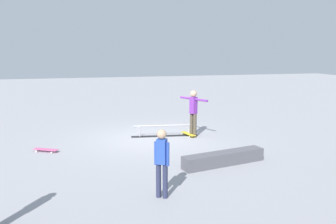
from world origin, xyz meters
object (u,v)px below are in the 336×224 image
(skate_ledge, at_px, (224,158))
(loose_skateboard_pink, at_px, (46,150))
(grind_rail, at_px, (165,131))
(skater_main, at_px, (193,110))
(skateboard_main, at_px, (188,134))
(bystander_blue_shirt, at_px, (162,160))

(skate_ledge, distance_m, loose_skateboard_pink, 5.56)
(grind_rail, height_order, skater_main, skater_main)
(skateboard_main, bearing_deg, skate_ledge, -14.22)
(skateboard_main, relative_size, loose_skateboard_pink, 1.04)
(skate_ledge, relative_size, loose_skateboard_pink, 3.16)
(grind_rail, relative_size, skateboard_main, 3.02)
(skateboard_main, distance_m, bystander_blue_shirt, 5.72)
(grind_rail, xyz_separation_m, loose_skateboard_pink, (4.14, 1.05, -0.11))
(skate_ledge, height_order, bystander_blue_shirt, bystander_blue_shirt)
(skater_main, height_order, loose_skateboard_pink, skater_main)
(grind_rail, distance_m, bystander_blue_shirt, 5.59)
(skate_ledge, bearing_deg, loose_skateboard_pink, -27.76)
(skate_ledge, distance_m, skater_main, 3.41)
(skater_main, bearing_deg, skate_ledge, 150.48)
(skater_main, xyz_separation_m, bystander_blue_shirt, (2.43, 5.02, -0.14))
(bystander_blue_shirt, height_order, loose_skateboard_pink, bystander_blue_shirt)
(skate_ledge, xyz_separation_m, loose_skateboard_pink, (4.92, -2.59, -0.11))
(skateboard_main, bearing_deg, skater_main, 28.76)
(skater_main, relative_size, loose_skateboard_pink, 2.16)
(loose_skateboard_pink, bearing_deg, bystander_blue_shirt, -28.77)
(skate_ledge, bearing_deg, skateboard_main, -91.36)
(grind_rail, bearing_deg, loose_skateboard_pink, 21.40)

